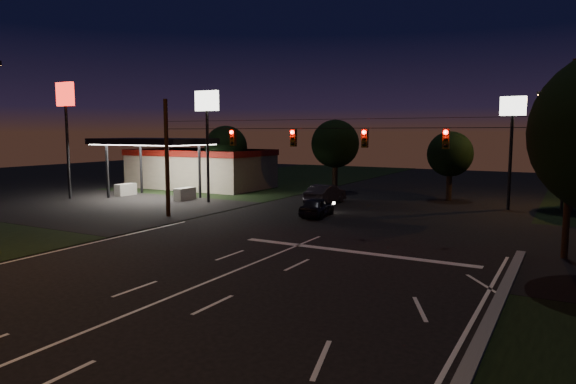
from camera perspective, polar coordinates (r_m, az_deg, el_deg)
The scene contains 17 objects.
ground at distance 17.62m, azimuth -17.19°, elevation -12.80°, with size 140.00×140.00×0.00m, color black.
cross_street_left at distance 42.62m, azimuth -20.21°, elevation -1.55°, with size 20.00×16.00×0.02m, color black.
stop_bar at distance 25.30m, azimuth 7.21°, elevation -6.59°, with size 12.00×0.50×0.01m, color silver.
utility_pole_right at distance 26.98m, azimuth 28.32°, elevation -6.52°, with size 0.30×0.30×9.00m, color black.
utility_pole_left at distance 36.23m, azimuth -13.14°, elevation -2.70°, with size 0.28×0.28×8.00m, color black.
signal_span at distance 29.00m, azimuth 4.43°, elevation 6.09°, with size 24.00×0.40×1.56m.
gas_station at distance 53.97m, azimuth -9.96°, elevation 2.95°, with size 14.20×16.10×5.25m.
pole_sign_left_near at distance 42.41m, azimuth -8.98°, elevation 8.20°, with size 2.20×0.30×9.10m.
pole_sign_left_far at distance 48.19m, azimuth -23.46°, elevation 8.30°, with size 2.00×0.30×10.00m.
pole_sign_right at distance 41.57m, azimuth 23.64°, elevation 6.74°, with size 1.80×0.30×8.40m.
street_light_right_far at distance 43.37m, azimuth 28.11°, elevation 5.17°, with size 2.20×0.35×9.00m.
tree_far_a at distance 51.30m, azimuth -6.82°, elevation 4.91°, with size 4.20×4.20×6.42m.
tree_far_b at distance 49.76m, azimuth 5.35°, elevation 5.29°, with size 4.60×4.60×6.98m.
tree_far_c at distance 45.43m, azimuth 17.62°, elevation 3.98°, with size 3.80×3.80×5.86m.
tree_far_d at distance 42.50m, azimuth 29.11°, elevation 4.54°, with size 4.80×4.80×7.30m.
car_oncoming_a at distance 35.42m, azimuth 3.23°, elevation -1.66°, with size 1.56×3.89×1.32m, color black.
car_oncoming_b at distance 41.54m, azimuth 4.19°, elevation -0.26°, with size 1.67×4.79×1.58m, color black.
Camera 1 is at (12.17, -11.36, 5.78)m, focal length 32.00 mm.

